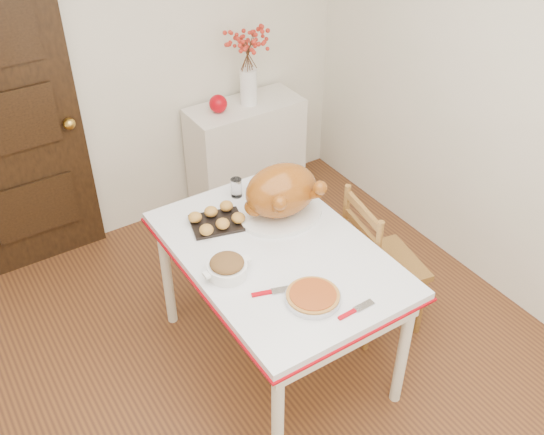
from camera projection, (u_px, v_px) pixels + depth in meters
floor at (279, 404)px, 3.48m from camera, size 3.50×4.00×0.00m
wall_back at (113, 70)px, 4.08m from camera, size 3.50×0.00×2.50m
wall_right at (541, 123)px, 3.49m from camera, size 0.00×4.00×2.50m
door_back at (13, 129)px, 3.89m from camera, size 0.85×0.06×2.06m
sideboard at (246, 155)px, 4.80m from camera, size 0.86×0.38×0.86m
kitchen_table at (277, 307)px, 3.50m from camera, size 0.95×1.38×0.83m
chair_oak at (384, 262)px, 3.71m from camera, size 0.50×0.50×0.96m
berry_vase at (248, 68)px, 4.39m from camera, size 0.29×0.29×0.55m
apple at (218, 104)px, 4.41m from camera, size 0.13×0.13×0.13m
turkey_platter at (281, 193)px, 3.41m from camera, size 0.58×0.51×0.31m
pumpkin_pie at (313, 296)px, 2.94m from camera, size 0.31×0.31×0.06m
stuffing_dish at (227, 267)px, 3.07m from camera, size 0.30×0.26×0.10m
rolls_tray at (217, 219)px, 3.41m from camera, size 0.33×0.28×0.08m
pie_server at (356, 310)px, 2.90m from camera, size 0.21×0.07×0.01m
carving_knife at (279, 290)px, 3.00m from camera, size 0.28×0.14×0.01m
drinking_glass at (236, 188)px, 3.62m from camera, size 0.08×0.08×0.11m
shaker_pair at (273, 183)px, 3.68m from camera, size 0.10×0.04×0.09m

